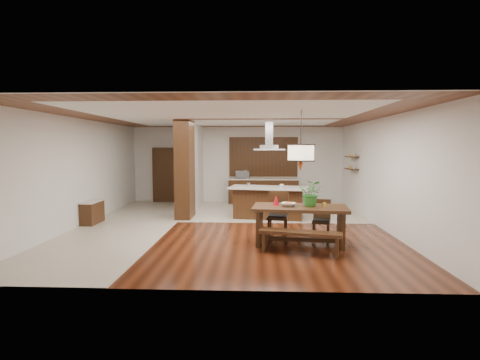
{
  "coord_description": "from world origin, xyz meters",
  "views": [
    {
      "loc": [
        0.72,
        -9.85,
        2.11
      ],
      "look_at": [
        0.3,
        0.0,
        1.25
      ],
      "focal_mm": 28.0,
      "sensor_mm": 36.0,
      "label": 1
    }
  ],
  "objects_px": {
    "dining_table": "(300,216)",
    "dining_chair_left": "(278,215)",
    "hallway_console": "(92,212)",
    "range_hood": "(269,135)",
    "island_cup": "(282,185)",
    "pendant_lantern": "(301,141)",
    "dining_bench": "(300,242)",
    "foliage_plant": "(311,193)",
    "fruit_bowl": "(288,205)",
    "microwave": "(243,174)",
    "kitchen_island": "(269,202)",
    "dining_chair_right": "(321,219)"
  },
  "relations": [
    {
      "from": "dining_table",
      "to": "dining_chair_left",
      "type": "height_order",
      "value": "dining_chair_left"
    },
    {
      "from": "hallway_console",
      "to": "dining_table",
      "type": "xyz_separation_m",
      "value": [
        5.49,
        -2.0,
        0.3
      ]
    },
    {
      "from": "range_hood",
      "to": "island_cup",
      "type": "bearing_deg",
      "value": -15.29
    },
    {
      "from": "range_hood",
      "to": "hallway_console",
      "type": "bearing_deg",
      "value": -168.52
    },
    {
      "from": "dining_chair_left",
      "to": "pendant_lantern",
      "type": "height_order",
      "value": "pendant_lantern"
    },
    {
      "from": "dining_bench",
      "to": "range_hood",
      "type": "height_order",
      "value": "range_hood"
    },
    {
      "from": "foliage_plant",
      "to": "fruit_bowl",
      "type": "xyz_separation_m",
      "value": [
        -0.5,
        -0.05,
        -0.24
      ]
    },
    {
      "from": "hallway_console",
      "to": "range_hood",
      "type": "bearing_deg",
      "value": 11.48
    },
    {
      "from": "microwave",
      "to": "dining_bench",
      "type": "bearing_deg",
      "value": -74.56
    },
    {
      "from": "dining_bench",
      "to": "kitchen_island",
      "type": "bearing_deg",
      "value": 97.69
    },
    {
      "from": "dining_bench",
      "to": "fruit_bowl",
      "type": "bearing_deg",
      "value": 103.74
    },
    {
      "from": "dining_bench",
      "to": "range_hood",
      "type": "relative_size",
      "value": 1.81
    },
    {
      "from": "hallway_console",
      "to": "fruit_bowl",
      "type": "xyz_separation_m",
      "value": [
        5.23,
        -2.0,
        0.56
      ]
    },
    {
      "from": "dining_chair_right",
      "to": "pendant_lantern",
      "type": "xyz_separation_m",
      "value": [
        -0.56,
        -0.56,
        1.8
      ]
    },
    {
      "from": "pendant_lantern",
      "to": "range_hood",
      "type": "bearing_deg",
      "value": 100.87
    },
    {
      "from": "fruit_bowl",
      "to": "microwave",
      "type": "relative_size",
      "value": 0.62
    },
    {
      "from": "foliage_plant",
      "to": "fruit_bowl",
      "type": "distance_m",
      "value": 0.56
    },
    {
      "from": "hallway_console",
      "to": "dining_chair_right",
      "type": "distance_m",
      "value": 6.22
    },
    {
      "from": "range_hood",
      "to": "dining_bench",
      "type": "bearing_deg",
      "value": -82.32
    },
    {
      "from": "foliage_plant",
      "to": "fruit_bowl",
      "type": "height_order",
      "value": "foliage_plant"
    },
    {
      "from": "dining_table",
      "to": "kitchen_island",
      "type": "relative_size",
      "value": 0.86
    },
    {
      "from": "dining_chair_right",
      "to": "foliage_plant",
      "type": "distance_m",
      "value": 0.9
    },
    {
      "from": "hallway_console",
      "to": "pendant_lantern",
      "type": "xyz_separation_m",
      "value": [
        5.49,
        -2.0,
        1.93
      ]
    },
    {
      "from": "fruit_bowl",
      "to": "island_cup",
      "type": "height_order",
      "value": "island_cup"
    },
    {
      "from": "dining_bench",
      "to": "island_cup",
      "type": "bearing_deg",
      "value": 91.96
    },
    {
      "from": "dining_bench",
      "to": "kitchen_island",
      "type": "height_order",
      "value": "kitchen_island"
    },
    {
      "from": "pendant_lantern",
      "to": "dining_table",
      "type": "bearing_deg",
      "value": 90.0
    },
    {
      "from": "dining_chair_left",
      "to": "fruit_bowl",
      "type": "bearing_deg",
      "value": -64.66
    },
    {
      "from": "dining_bench",
      "to": "dining_chair_right",
      "type": "xyz_separation_m",
      "value": [
        0.64,
        1.29,
        0.22
      ]
    },
    {
      "from": "dining_bench",
      "to": "fruit_bowl",
      "type": "height_order",
      "value": "fruit_bowl"
    },
    {
      "from": "hallway_console",
      "to": "microwave",
      "type": "xyz_separation_m",
      "value": [
        4.03,
        4.02,
        0.77
      ]
    },
    {
      "from": "foliage_plant",
      "to": "range_hood",
      "type": "height_order",
      "value": "range_hood"
    },
    {
      "from": "dining_table",
      "to": "pendant_lantern",
      "type": "relative_size",
      "value": 1.61
    },
    {
      "from": "dining_chair_left",
      "to": "pendant_lantern",
      "type": "bearing_deg",
      "value": -47.02
    },
    {
      "from": "dining_chair_right",
      "to": "kitchen_island",
      "type": "bearing_deg",
      "value": 129.6
    },
    {
      "from": "range_hood",
      "to": "dining_table",
      "type": "bearing_deg",
      "value": -79.13
    },
    {
      "from": "dining_table",
      "to": "fruit_bowl",
      "type": "bearing_deg",
      "value": 179.97
    },
    {
      "from": "foliage_plant",
      "to": "microwave",
      "type": "distance_m",
      "value": 6.2
    },
    {
      "from": "range_hood",
      "to": "island_cup",
      "type": "relative_size",
      "value": 7.66
    },
    {
      "from": "dining_table",
      "to": "foliage_plant",
      "type": "distance_m",
      "value": 0.57
    },
    {
      "from": "hallway_console",
      "to": "pendant_lantern",
      "type": "relative_size",
      "value": 0.67
    },
    {
      "from": "pendant_lantern",
      "to": "dining_bench",
      "type": "bearing_deg",
      "value": -95.8
    },
    {
      "from": "dining_table",
      "to": "microwave",
      "type": "relative_size",
      "value": 4.17
    },
    {
      "from": "hallway_console",
      "to": "island_cup",
      "type": "distance_m",
      "value": 5.41
    },
    {
      "from": "dining_chair_left",
      "to": "fruit_bowl",
      "type": "relative_size",
      "value": 3.38
    },
    {
      "from": "foliage_plant",
      "to": "range_hood",
      "type": "bearing_deg",
      "value": 105.7
    },
    {
      "from": "island_cup",
      "to": "range_hood",
      "type": "bearing_deg",
      "value": 164.71
    },
    {
      "from": "dining_bench",
      "to": "foliage_plant",
      "type": "relative_size",
      "value": 2.89
    },
    {
      "from": "dining_chair_left",
      "to": "foliage_plant",
      "type": "bearing_deg",
      "value": -31.96
    },
    {
      "from": "hallway_console",
      "to": "foliage_plant",
      "type": "xyz_separation_m",
      "value": [
        5.74,
        -1.94,
        0.81
      ]
    }
  ]
}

